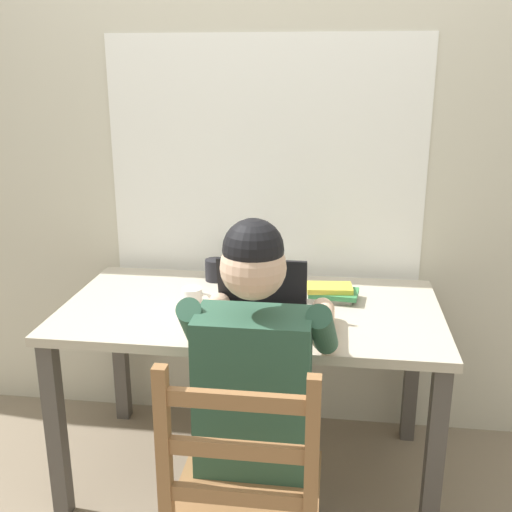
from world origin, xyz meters
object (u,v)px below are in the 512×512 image
Objects in this scene: wooden_chair at (245,500)px; desk at (251,328)px; coffee_mug_dark at (216,270)px; book_stack_main at (331,293)px; seated_person at (258,381)px; laptop at (259,312)px; computer_mouse at (324,330)px; coffee_mug_white at (193,299)px.

desk is at bearing 96.78° from wooden_chair.
book_stack_main is at bearing -18.30° from coffee_mug_dark.
desk is 0.78m from wooden_chair.
coffee_mug_dark is at bearing 110.75° from seated_person.
laptop is 0.24m from computer_mouse.
seated_person is 0.36m from wooden_chair.
desk is at bearing 141.16° from computer_mouse.
book_stack_main is at bearing 75.81° from wooden_chair.
coffee_mug_white is (-0.21, -0.07, 0.14)m from desk.
laptop is 2.84× the size of coffee_mug_white.
wooden_chair is (0.00, -0.28, -0.23)m from seated_person.
book_stack_main is (0.22, 0.86, 0.32)m from wooden_chair.
seated_person reaches higher than laptop.
wooden_chair reaches higher than coffee_mug_white.
coffee_mug_white is 0.55m from book_stack_main.
desk is at bearing -55.11° from coffee_mug_dark.
wooden_chair is at bearing -86.59° from laptop.
coffee_mug_dark is at bearing 133.40° from computer_mouse.
coffee_mug_dark is at bearing 105.40° from wooden_chair.
wooden_chair is 8.09× the size of coffee_mug_white.
computer_mouse is at bearing -46.60° from coffee_mug_dark.
desk is at bearing -159.91° from book_stack_main.
book_stack_main reaches higher than desk.
coffee_mug_dark is (-0.28, 1.03, 0.34)m from wooden_chair.
coffee_mug_dark is (0.02, 0.34, 0.00)m from coffee_mug_white.
seated_person is 1.32× the size of wooden_chair.
wooden_chair reaches higher than coffee_mug_dark.
desk is 0.26m from coffee_mug_white.
laptop reaches higher than computer_mouse.
desk is 1.17× the size of seated_person.
book_stack_main is (0.25, 0.30, -0.03)m from laptop.
book_stack_main is at bearing 69.45° from seated_person.
laptop is at bearing -61.60° from coffee_mug_dark.
laptop reaches higher than coffee_mug_dark.
seated_person reaches higher than coffee_mug_white.
coffee_mug_dark is (-0.28, 0.75, 0.11)m from seated_person.
laptop is (0.06, -0.18, 0.15)m from desk.
wooden_chair is 0.82m from coffee_mug_white.
coffee_mug_dark is 0.53m from book_stack_main.
book_stack_main is at bearing 87.02° from computer_mouse.
wooden_chair is 0.67m from laptop.
seated_person is 0.52m from coffee_mug_white.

